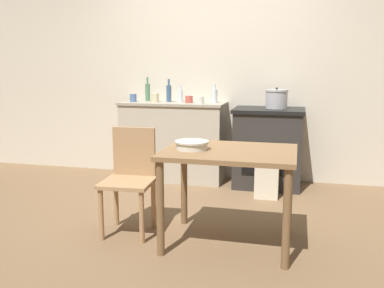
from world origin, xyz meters
TOP-DOWN VIEW (x-y plane):
  - ground_plane at (0.00, 0.00)m, footprint 14.00×14.00m
  - wall_back at (0.00, 1.58)m, footprint 8.00×0.07m
  - counter_cabinet at (-0.44, 1.31)m, footprint 1.23×0.51m
  - stove at (0.67, 1.27)m, footprint 0.77×0.59m
  - work_table at (0.50, -0.41)m, footprint 0.98×0.75m
  - chair at (-0.32, -0.34)m, footprint 0.42×0.42m
  - flour_sack at (0.70, 0.82)m, footprint 0.24×0.17m
  - stock_pot at (0.75, 1.30)m, footprint 0.25×0.25m
  - mixing_bowl_large at (0.22, -0.45)m, footprint 0.26×0.26m
  - bottle_far_left at (-0.50, 1.34)m, footprint 0.06×0.06m
  - bottle_left at (0.04, 1.34)m, footprint 0.07×0.07m
  - bottle_mid_left at (-0.38, 1.40)m, footprint 0.07×0.07m
  - bottle_center_left at (-0.79, 1.40)m, footprint 0.06×0.06m
  - cup_center at (-0.09, 1.17)m, footprint 0.09×0.09m
  - cup_center_right at (-0.65, 1.27)m, footprint 0.09×0.09m
  - cup_mid_right at (-0.24, 1.27)m, footprint 0.09×0.09m
  - cup_right at (-0.91, 1.24)m, footprint 0.08×0.08m

SIDE VIEW (x-z plane):
  - ground_plane at x=0.00m, z-range 0.00..0.00m
  - flour_sack at x=0.70m, z-range 0.00..0.40m
  - stove at x=0.67m, z-range 0.00..0.89m
  - chair at x=-0.32m, z-range 0.04..0.89m
  - counter_cabinet at x=-0.44m, z-range 0.00..0.93m
  - work_table at x=0.50m, z-range 0.26..0.99m
  - mixing_bowl_large at x=0.22m, z-range 0.74..0.80m
  - cup_mid_right at x=-0.24m, z-range 0.93..1.01m
  - cup_center at x=-0.09m, z-range 0.93..1.01m
  - cup_right at x=-0.91m, z-range 0.93..1.02m
  - cup_center_right at x=-0.65m, z-range 0.93..1.03m
  - stock_pot at x=0.75m, z-range 0.87..1.10m
  - bottle_mid_left at x=-0.38m, z-range 0.90..1.09m
  - bottle_left at x=0.04m, z-range 0.90..1.11m
  - bottle_far_left at x=-0.50m, z-range 0.90..1.16m
  - bottle_center_left at x=-0.79m, z-range 0.89..1.18m
  - wall_back at x=0.00m, z-range 0.00..2.55m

